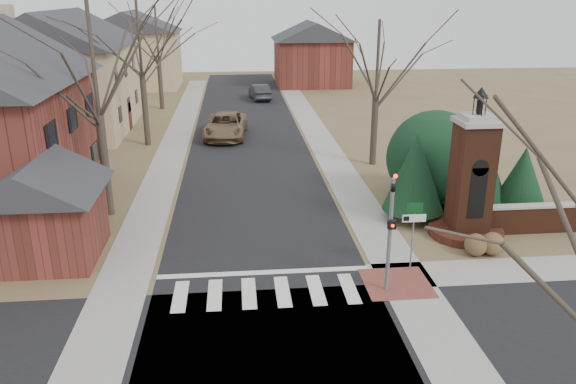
{
  "coord_description": "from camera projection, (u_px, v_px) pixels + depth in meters",
  "views": [
    {
      "loc": [
        -0.88,
        -16.72,
        10.04
      ],
      "look_at": [
        1.29,
        6.0,
        1.9
      ],
      "focal_mm": 35.0,
      "sensor_mm": 36.0,
      "label": 1
    }
  ],
  "objects": [
    {
      "name": "brick_gate_monument",
      "position": [
        470.0,
        188.0,
        23.89
      ],
      "size": [
        3.2,
        3.2,
        6.47
      ],
      "color": "#4D2716",
      "rests_on": "ground"
    },
    {
      "name": "evergreen_mid",
      "position": [
        475.0,
        157.0,
        26.88
      ],
      "size": [
        3.4,
        3.4,
        4.7
      ],
      "color": "#473D33",
      "rests_on": "ground"
    },
    {
      "name": "curb_apron",
      "position": [
        397.0,
        283.0,
        20.49
      ],
      "size": [
        2.4,
        2.4,
        0.02
      ],
      "primitive_type": "cube",
      "color": "brown",
      "rests_on": "ground"
    },
    {
      "name": "bare_tree_0",
      "position": [
        92.0,
        50.0,
        24.35
      ],
      "size": [
        8.05,
        8.05,
        11.15
      ],
      "color": "#473D33",
      "rests_on": "ground"
    },
    {
      "name": "bare_tree_1",
      "position": [
        138.0,
        25.0,
        36.43
      ],
      "size": [
        8.4,
        8.4,
        11.64
      ],
      "color": "#473D33",
      "rests_on": "ground"
    },
    {
      "name": "bare_tree_3",
      "position": [
        378.0,
        53.0,
        32.55
      ],
      "size": [
        7.0,
        7.0,
        9.7
      ],
      "color": "#473D33",
      "rests_on": "ground"
    },
    {
      "name": "stop_bar",
      "position": [
        264.0,
        273.0,
        21.28
      ],
      "size": [
        8.0,
        0.35,
        0.02
      ],
      "primitive_type": "cube",
      "color": "silver",
      "rests_on": "ground"
    },
    {
      "name": "sidewalk_right_main",
      "position": [
        321.0,
        141.0,
        40.22
      ],
      "size": [
        2.0,
        60.0,
        0.02
      ],
      "primitive_type": "cube",
      "color": "gray",
      "rests_on": "ground"
    },
    {
      "name": "traffic_signal_pole",
      "position": [
        391.0,
        223.0,
        19.18
      ],
      "size": [
        0.28,
        0.41,
        4.5
      ],
      "color": "slate",
      "rests_on": "ground"
    },
    {
      "name": "sidewalk_left",
      "position": [
        174.0,
        144.0,
        39.29
      ],
      "size": [
        2.0,
        60.0,
        0.02
      ],
      "primitive_type": "cube",
      "color": "gray",
      "rests_on": "ground"
    },
    {
      "name": "evergreen_mass",
      "position": [
        435.0,
        154.0,
        28.03
      ],
      "size": [
        4.8,
        4.8,
        4.8
      ],
      "primitive_type": "sphere",
      "color": "black",
      "rests_on": "ground"
    },
    {
      "name": "evergreen_near",
      "position": [
        415.0,
        172.0,
        25.56
      ],
      "size": [
        2.8,
        2.8,
        4.1
      ],
      "color": "#473D33",
      "rests_on": "ground"
    },
    {
      "name": "house_distant_left",
      "position": [
        132.0,
        48.0,
        61.63
      ],
      "size": [
        10.8,
        8.8,
        8.53
      ],
      "color": "tan",
      "rests_on": "ground"
    },
    {
      "name": "sign_post",
      "position": [
        413.0,
        223.0,
        20.84
      ],
      "size": [
        0.9,
        0.07,
        2.75
      ],
      "color": "slate",
      "rests_on": "ground"
    },
    {
      "name": "cross_street",
      "position": [
        273.0,
        358.0,
        16.31
      ],
      "size": [
        120.0,
        8.0,
        0.01
      ],
      "primitive_type": "cube",
      "color": "black",
      "rests_on": "ground"
    },
    {
      "name": "dry_shrub_right",
      "position": [
        493.0,
        244.0,
        22.61
      ],
      "size": [
        0.95,
        0.95,
        0.95
      ],
      "primitive_type": "sphere",
      "color": "brown",
      "rests_on": "ground"
    },
    {
      "name": "brick_garden_wall",
      "position": [
        565.0,
        217.0,
        24.8
      ],
      "size": [
        7.5,
        0.5,
        1.3
      ],
      "color": "#4D2716",
      "rests_on": "ground"
    },
    {
      "name": "ground",
      "position": [
        267.0,
        304.0,
        19.13
      ],
      "size": [
        120.0,
        120.0,
        0.0
      ],
      "primitive_type": "plane",
      "color": "brown",
      "rests_on": "ground"
    },
    {
      "name": "pickup_truck",
      "position": [
        226.0,
        126.0,
        40.93
      ],
      "size": [
        3.38,
        6.41,
        1.72
      ],
      "primitive_type": "imported",
      "rotation": [
        0.0,
        0.0,
        -0.09
      ],
      "color": "brown",
      "rests_on": "ground"
    },
    {
      "name": "house_distant_right",
      "position": [
        312.0,
        52.0,
        63.62
      ],
      "size": [
        8.8,
        8.8,
        7.3
      ],
      "color": "maroon",
      "rests_on": "ground"
    },
    {
      "name": "distant_car",
      "position": [
        260.0,
        92.0,
        55.49
      ],
      "size": [
        2.19,
        4.73,
        1.5
      ],
      "primitive_type": "imported",
      "rotation": [
        0.0,
        0.0,
        3.28
      ],
      "color": "#2D3034",
      "rests_on": "ground"
    },
    {
      "name": "evergreen_far",
      "position": [
        523.0,
        176.0,
        26.36
      ],
      "size": [
        2.4,
        2.4,
        3.3
      ],
      "color": "#473D33",
      "rests_on": "ground"
    },
    {
      "name": "bare_tree_2",
      "position": [
        156.0,
        29.0,
        48.91
      ],
      "size": [
        7.35,
        7.35,
        10.19
      ],
      "color": "#473D33",
      "rests_on": "ground"
    },
    {
      "name": "dry_shrub_left",
      "position": [
        476.0,
        245.0,
        22.55
      ],
      "size": [
        0.92,
        0.92,
        0.92
      ],
      "primitive_type": "sphere",
      "color": "brown",
      "rests_on": "ground"
    },
    {
      "name": "main_street",
      "position": [
        249.0,
        142.0,
        39.75
      ],
      "size": [
        8.0,
        70.0,
        0.01
      ],
      "primitive_type": "cube",
      "color": "black",
      "rests_on": "ground"
    },
    {
      "name": "crosswalk_zone",
      "position": [
        266.0,
        292.0,
        19.87
      ],
      "size": [
        8.0,
        2.2,
        0.02
      ],
      "primitive_type": "cube",
      "color": "silver",
      "rests_on": "ground"
    },
    {
      "name": "house_stucco_left",
      "position": [
        63.0,
        70.0,
        41.69
      ],
      "size": [
        9.8,
        12.8,
        9.28
      ],
      "color": "tan",
      "rests_on": "ground"
    },
    {
      "name": "garage_left",
      "position": [
        41.0,
        205.0,
        21.82
      ],
      "size": [
        4.8,
        4.8,
        4.29
      ],
      "color": "maroon",
      "rests_on": "ground"
    }
  ]
}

